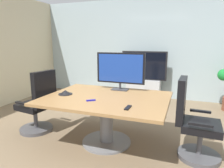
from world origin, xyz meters
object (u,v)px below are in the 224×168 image
(office_chair_right, at_px, (193,125))
(wall_display_unit, at_px, (143,83))
(conference_phone, at_px, (65,92))
(conference_table, at_px, (106,108))
(tv_monitor, at_px, (120,69))
(office_chair_left, at_px, (39,107))
(remote_control, at_px, (128,108))

(office_chair_right, height_order, wall_display_unit, wall_display_unit)
(office_chair_right, height_order, conference_phone, office_chair_right)
(conference_table, distance_m, tv_monitor, 0.74)
(office_chair_right, relative_size, conference_phone, 4.95)
(office_chair_left, bearing_deg, remote_control, 86.35)
(conference_table, height_order, remote_control, remote_control)
(office_chair_right, bearing_deg, remote_control, 121.76)
(conference_table, xyz_separation_m, tv_monitor, (0.05, 0.52, 0.53))
(tv_monitor, distance_m, remote_control, 1.06)
(wall_display_unit, xyz_separation_m, remote_control, (0.41, -3.03, 0.31))
(conference_table, bearing_deg, remote_control, -41.49)
(conference_table, distance_m, office_chair_left, 1.25)
(conference_table, height_order, conference_phone, conference_phone)
(office_chair_right, relative_size, wall_display_unit, 0.83)
(conference_table, bearing_deg, office_chair_left, -178.22)
(office_chair_right, xyz_separation_m, wall_display_unit, (-1.20, 2.59, -0.01))
(office_chair_right, bearing_deg, wall_display_unit, 27.82)
(tv_monitor, bearing_deg, wall_display_unit, 90.29)
(tv_monitor, xyz_separation_m, conference_phone, (-0.72, -0.59, -0.33))
(tv_monitor, relative_size, remote_control, 4.94)
(office_chair_right, bearing_deg, conference_table, 94.77)
(wall_display_unit, bearing_deg, remote_control, -82.34)
(office_chair_left, distance_m, wall_display_unit, 2.96)
(conference_table, height_order, tv_monitor, tv_monitor)
(office_chair_right, relative_size, remote_control, 6.41)
(tv_monitor, relative_size, conference_phone, 3.82)
(wall_display_unit, relative_size, conference_phone, 5.95)
(wall_display_unit, height_order, remote_control, wall_display_unit)
(conference_table, relative_size, wall_display_unit, 1.40)
(conference_table, bearing_deg, office_chair_right, 1.86)
(office_chair_left, relative_size, wall_display_unit, 0.83)
(office_chair_left, relative_size, office_chair_right, 1.00)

